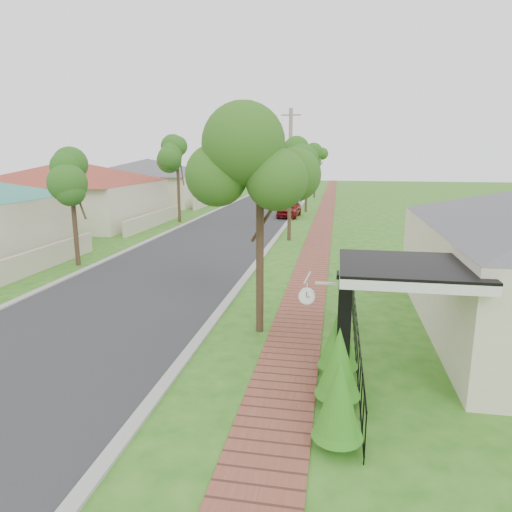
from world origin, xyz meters
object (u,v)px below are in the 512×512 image
Objects in this scene: parked_car_red at (289,209)px; parked_car_white at (291,200)px; utility_pole at (290,172)px; porch_post at (344,333)px; near_tree at (260,172)px; station_clock at (309,295)px.

parked_car_red is 7.66m from parked_car_white.
utility_pole is at bearing -80.64° from parked_car_red.
parked_car_white is 16.27m from utility_pole.
porch_post is 4.88m from near_tree.
station_clock is at bearing -80.66° from parked_car_white.
near_tree is at bearing 133.23° from porch_post.
station_clock is (1.54, -2.45, -2.64)m from near_tree.
parked_car_white is 0.52× the size of utility_pole.
parked_car_red reaches higher than parked_car_white.
porch_post reaches higher than parked_car_white.
utility_pole reaches higher than near_tree.
porch_post is 0.63× the size of parked_car_red.
near_tree is 3.92m from station_clock.
porch_post is 19.60m from utility_pole.
station_clock is (3.34, -27.29, 1.27)m from parked_car_red.
parked_car_red is at bearing 96.08° from utility_pole.
parked_car_white is 0.70× the size of near_tree.
porch_post is at bearing -3.24° from station_clock.
parked_car_white is 35.17m from station_clock.
porch_post is 35.30m from parked_car_white.
parked_car_white is at bearing 96.49° from station_clock.
station_clock is at bearing -57.86° from near_tree.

